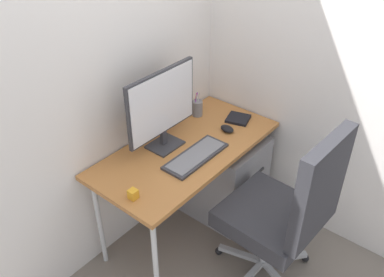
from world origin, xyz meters
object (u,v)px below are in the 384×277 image
Objects in this scene: pen_holder at (197,108)px; keyboard at (196,156)px; office_chair at (287,210)px; filing_cabinet at (221,174)px; notebook at (238,119)px; desk_clamp_accessory at (133,194)px; monitor at (162,106)px; mouse at (227,129)px.

keyboard is at bearing -142.15° from pen_holder.
office_chair reaches higher than filing_cabinet.
notebook is (0.13, -0.02, 0.42)m from filing_cabinet.
filing_cabinet is at bearing 10.47° from keyboard.
filing_cabinet is at bearing 2.91° from desk_clamp_accessory.
office_chair is 2.07× the size of monitor.
mouse is at bearing -0.24° from desk_clamp_accessory.
office_chair is at bearing -141.76° from notebook.
monitor is 0.36m from keyboard.
mouse is 0.68× the size of notebook.
mouse is 0.29m from pen_holder.
filing_cabinet is 0.82m from monitor.
desk_clamp_accessory reaches higher than keyboard.
monitor is at bearing 144.09° from notebook.
keyboard is 4.38× the size of mouse.
notebook is at bearing 1.21° from desk_clamp_accessory.
office_chair is at bearing -46.85° from desk_clamp_accessory.
desk_clamp_accessory is (-0.49, 0.03, 0.02)m from keyboard.
filing_cabinet is 11.60× the size of desk_clamp_accessory.
keyboard and notebook have the same top height.
monitor is 0.57m from desk_clamp_accessory.
desk_clamp_accessory is at bearing 164.10° from notebook.
desk_clamp_accessory is at bearing 133.15° from office_chair.
office_chair is 0.61m from keyboard.
keyboard is 0.50m from pen_holder.
office_chair is at bearing -114.87° from filing_cabinet.
desk_clamp_accessory reaches higher than filing_cabinet.
office_chair is at bearing -109.13° from pen_holder.
office_chair reaches higher than mouse.
notebook is (0.52, 0.05, 0.00)m from keyboard.
keyboard is 0.52m from notebook.
monitor is 3.66× the size of notebook.
filing_cabinet is 1.14× the size of monitor.
keyboard is at bearing -169.53° from filing_cabinet.
notebook is 1.01m from desk_clamp_accessory.
office_chair is 11.10× the size of mouse.
notebook is (0.55, -0.19, -0.27)m from monitor.
monitor is at bearing 96.42° from keyboard.
keyboard is 0.49m from desk_clamp_accessory.
notebook is (0.13, -0.26, -0.05)m from pen_holder.
keyboard is 2.46× the size of pen_holder.
filing_cabinet is at bearing 64.98° from mouse.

